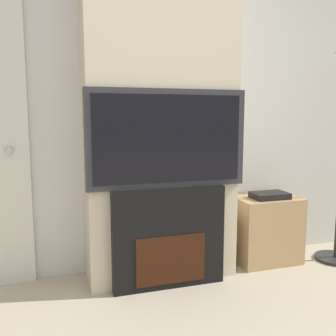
# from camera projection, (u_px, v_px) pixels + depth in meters

# --- Properties ---
(wall_back) EXTENTS (6.00, 0.06, 2.70)m
(wall_back) POSITION_uv_depth(u_px,v_px,m) (151.00, 100.00, 2.95)
(wall_back) COLOR silver
(wall_back) RESTS_ON ground_plane
(chimney_breast) EXTENTS (1.10, 0.41, 2.70)m
(chimney_breast) POSITION_uv_depth(u_px,v_px,m) (160.00, 98.00, 2.73)
(chimney_breast) COLOR beige
(chimney_breast) RESTS_ON ground_plane
(fireplace) EXTENTS (0.82, 0.15, 0.73)m
(fireplace) POSITION_uv_depth(u_px,v_px,m) (168.00, 237.00, 2.68)
(fireplace) COLOR black
(fireplace) RESTS_ON ground_plane
(television) EXTENTS (1.14, 0.07, 0.68)m
(television) POSITION_uv_depth(u_px,v_px,m) (168.00, 139.00, 2.58)
(television) COLOR #2D2D33
(television) RESTS_ON fireplace
(media_stand) EXTENTS (0.53, 0.36, 0.60)m
(media_stand) POSITION_uv_depth(u_px,v_px,m) (266.00, 229.00, 3.14)
(media_stand) COLOR tan
(media_stand) RESTS_ON ground_plane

